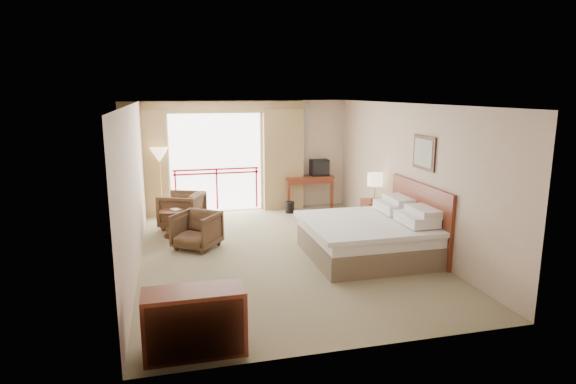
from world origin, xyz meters
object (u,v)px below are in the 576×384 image
object	(u,v)px
wastebasket	(290,207)
armchair_far	(183,227)
desk	(307,182)
side_table	(172,219)
bed	(370,237)
tv	(319,167)
floor_lamp	(159,158)
armchair_near	(197,248)
table_lamp	(375,180)
nightstand	(375,216)
dresser	(195,322)

from	to	relation	value
wastebasket	armchair_far	xyz separation A→B (m)	(-2.60, -0.69, -0.14)
desk	side_table	xyz separation A→B (m)	(-3.41, -1.91, -0.26)
bed	armchair_far	xyz separation A→B (m)	(-3.19, 2.75, -0.38)
desk	tv	size ratio (longest dim) A/B	2.73
tv	armchair_far	xyz separation A→B (m)	(-3.50, -1.20, -1.01)
side_table	floor_lamp	distance (m)	1.94
tv	wastebasket	size ratio (longest dim) A/B	1.64
wastebasket	armchair_near	bearing A→B (deg)	-137.28
table_lamp	armchair_far	bearing A→B (deg)	162.30
tv	floor_lamp	bearing A→B (deg)	171.15
nightstand	table_lamp	bearing A→B (deg)	94.98
table_lamp	wastebasket	size ratio (longest dim) A/B	2.02
side_table	floor_lamp	bearing A→B (deg)	97.66
side_table	nightstand	bearing A→B (deg)	-9.04
armchair_near	tv	bearing A→B (deg)	75.70
nightstand	table_lamp	size ratio (longest dim) A/B	1.20
table_lamp	desk	world-z (taller)	table_lamp
wastebasket	floor_lamp	size ratio (longest dim) A/B	0.17
bed	nightstand	world-z (taller)	bed
bed	dresser	bearing A→B (deg)	-141.83
desk	side_table	world-z (taller)	desk
dresser	bed	bearing A→B (deg)	34.24
nightstand	wastebasket	world-z (taller)	nightstand
armchair_far	armchair_near	xyz separation A→B (m)	(0.22, -1.50, 0.00)
table_lamp	armchair_far	size ratio (longest dim) A/B	0.65
wastebasket	side_table	size ratio (longest dim) A/B	0.51
tv	wastebasket	bearing A→B (deg)	-162.74
nightstand	tv	size ratio (longest dim) A/B	1.48
bed	nightstand	bearing A→B (deg)	62.87
tv	wastebasket	xyz separation A→B (m)	(-0.90, -0.51, -0.87)
nightstand	side_table	size ratio (longest dim) A/B	1.23
armchair_far	dresser	distance (m)	5.31
bed	dresser	distance (m)	4.11
nightstand	tv	xyz separation A→B (m)	(-0.43, 2.51, 0.68)
bed	side_table	distance (m)	4.01
armchair_far	nightstand	bearing A→B (deg)	95.58
armchair_near	floor_lamp	distance (m)	2.93
desk	armchair_near	world-z (taller)	desk
bed	armchair_far	world-z (taller)	bed
armchair_near	side_table	distance (m)	1.03
side_table	dresser	bearing A→B (deg)	-87.81
floor_lamp	bed	bearing A→B (deg)	-45.80
armchair_near	floor_lamp	size ratio (longest dim) A/B	0.46
bed	armchair_near	size ratio (longest dim) A/B	2.78
floor_lamp	armchair_near	bearing A→B (deg)	-75.21
floor_lamp	dresser	distance (m)	6.37
nightstand	armchair_far	distance (m)	4.16
nightstand	armchair_far	xyz separation A→B (m)	(-3.93, 1.31, -0.34)
wastebasket	dresser	world-z (taller)	dresser
armchair_near	dresser	xyz separation A→B (m)	(-0.26, -3.79, 0.38)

